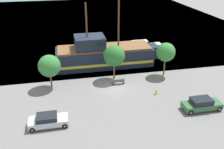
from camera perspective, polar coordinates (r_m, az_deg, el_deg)
name	(u,v)px	position (r m, az deg, el deg)	size (l,w,h in m)	color
ground_plane	(115,88)	(35.49, 0.60, -3.12)	(160.00, 160.00, 0.00)	slate
water_surface	(83,19)	(76.61, -6.59, 12.59)	(80.00, 80.00, 0.00)	teal
pirate_ship	(104,54)	(42.22, -1.95, 4.67)	(17.34, 5.16, 11.87)	#192338
moored_boat_dockside	(142,46)	(50.94, 6.80, 6.58)	(7.88, 1.81, 1.63)	#B7B2A8
parked_car_curb_front	(202,104)	(32.34, 19.80, -6.37)	(4.70, 1.92, 1.53)	#2D5B38
parked_car_curb_mid	(48,120)	(28.70, -14.39, -10.11)	(4.27, 1.94, 1.38)	#B7BCC6
fire_hydrant	(156,91)	(34.37, 10.11, -3.80)	(0.42, 0.25, 0.76)	yellow
bench_promenade_east	(118,82)	(36.32, 1.42, -1.62)	(1.83, 0.45, 0.85)	#4C4742
tree_row_east	(49,66)	(35.47, -14.13, 1.90)	(3.11, 3.11, 4.82)	brown
tree_row_mideast	(114,56)	(36.69, 0.50, 4.30)	(3.17, 3.17, 5.32)	brown
tree_row_midwest	(166,52)	(38.81, 12.18, 4.98)	(2.89, 2.89, 5.22)	brown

